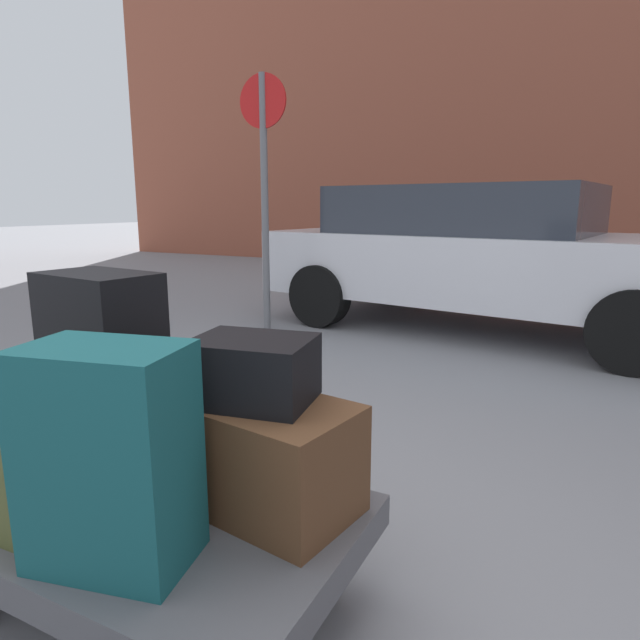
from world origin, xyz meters
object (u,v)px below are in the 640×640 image
at_px(suitcase_teal_rear_left, 110,457).
at_px(suitcase_black_front_right, 105,370).
at_px(duffel_bag_black_topmost_pile, 253,370).
at_px(no_parking_sign, 264,176).
at_px(duffel_bag_brown_front_left, 255,452).
at_px(duffel_bag_olive_rear_right, 30,464).
at_px(luggage_cart, 143,526).
at_px(parked_car, 480,254).

relative_size(suitcase_teal_rear_left, suitcase_black_front_right, 0.84).
relative_size(duffel_bag_black_topmost_pile, no_parking_sign, 0.14).
xyz_separation_m(duffel_bag_brown_front_left, suitcase_teal_rear_left, (-0.17, -0.39, 0.12)).
bearing_deg(duffel_bag_black_topmost_pile, duffel_bag_olive_rear_right, -159.14).
distance_m(luggage_cart, duffel_bag_olive_rear_right, 0.38).
height_order(luggage_cart, suitcase_teal_rear_left, suitcase_teal_rear_left).
xyz_separation_m(duffel_bag_brown_front_left, duffel_bag_black_topmost_pile, (-0.00, 0.00, 0.26)).
xyz_separation_m(duffel_bag_brown_front_left, suitcase_black_front_right, (-0.61, -0.00, 0.17)).
xyz_separation_m(suitcase_teal_rear_left, parked_car, (-0.01, 4.72, 0.14)).
distance_m(duffel_bag_brown_front_left, parked_car, 4.34).
xyz_separation_m(luggage_cart, parked_car, (0.12, 4.50, 0.49)).
height_order(luggage_cart, duffel_bag_olive_rear_right, duffel_bag_olive_rear_right).
relative_size(suitcase_black_front_right, duffel_bag_black_topmost_pile, 1.98).
xyz_separation_m(suitcase_black_front_right, parked_car, (0.43, 4.32, 0.08)).
bearing_deg(no_parking_sign, suitcase_black_front_right, -66.39).
distance_m(duffel_bag_brown_front_left, duffel_bag_olive_rear_right, 0.66).
relative_size(luggage_cart, duffel_bag_olive_rear_right, 2.48).
distance_m(luggage_cart, suitcase_black_front_right, 0.54).
bearing_deg(duffel_bag_brown_front_left, duffel_bag_olive_rear_right, -140.41).
bearing_deg(parked_car, suitcase_teal_rear_left, -89.86).
distance_m(suitcase_teal_rear_left, suitcase_black_front_right, 0.59).
relative_size(suitcase_teal_rear_left, duffel_bag_olive_rear_right, 1.08).
bearing_deg(luggage_cart, no_parking_sign, 116.76).
bearing_deg(duffel_bag_black_topmost_pile, duffel_bag_brown_front_left, -9.72).
height_order(suitcase_teal_rear_left, duffel_bag_black_topmost_pile, suitcase_teal_rear_left).
height_order(duffel_bag_brown_front_left, parked_car, parked_car).
height_order(suitcase_teal_rear_left, no_parking_sign, no_parking_sign).
xyz_separation_m(suitcase_black_front_right, duffel_bag_olive_rear_right, (0.04, -0.33, -0.19)).
distance_m(suitcase_black_front_right, parked_car, 4.35).
relative_size(luggage_cart, parked_car, 0.29).
height_order(duffel_bag_brown_front_left, no_parking_sign, no_parking_sign).
relative_size(luggage_cart, duffel_bag_brown_front_left, 2.14).
bearing_deg(suitcase_teal_rear_left, duffel_bag_black_topmost_pile, 54.51).
distance_m(duffel_bag_brown_front_left, suitcase_black_front_right, 0.64).
bearing_deg(no_parking_sign, duffel_bag_olive_rear_right, -67.77).
bearing_deg(parked_car, duffel_bag_olive_rear_right, -94.78).
bearing_deg(parked_car, duffel_bag_black_topmost_pile, -87.64).
distance_m(suitcase_black_front_right, duffel_bag_black_topmost_pile, 0.62).
bearing_deg(suitcase_teal_rear_left, duffel_bag_olive_rear_right, 159.74).
height_order(duffel_bag_olive_rear_right, duffel_bag_black_topmost_pile, duffel_bag_black_topmost_pile).
distance_m(suitcase_teal_rear_left, duffel_bag_olive_rear_right, 0.43).
height_order(suitcase_black_front_right, duffel_bag_olive_rear_right, suitcase_black_front_right).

